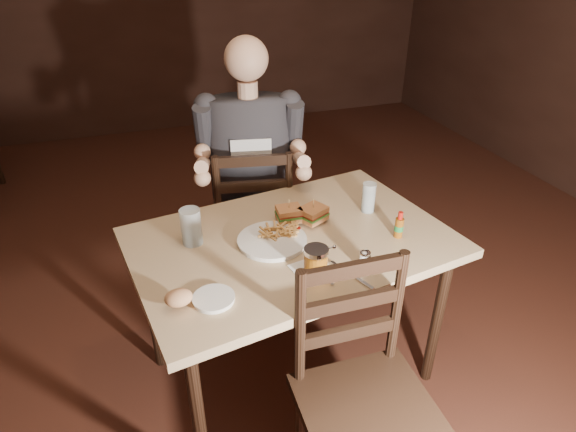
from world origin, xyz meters
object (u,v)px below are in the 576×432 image
object	(u,v)px
chair_near	(369,412)
main_table	(292,253)
glass_left	(191,227)
hot_sauce	(399,225)
side_plate	(214,299)
chair_far	(253,219)
diner	(250,138)
glass_right	(369,197)
dinner_plate	(272,242)
syrup_dispenser	(316,262)

from	to	relation	value
chair_near	main_table	bearing A→B (deg)	95.26
glass_left	hot_sauce	bearing A→B (deg)	-15.72
hot_sauce	side_plate	world-z (taller)	hot_sauce
hot_sauce	chair_far	bearing A→B (deg)	116.80
chair_near	diner	xyz separation A→B (m)	(-0.04, 1.30, 0.50)
glass_right	side_plate	distance (m)	0.88
glass_left	hot_sauce	world-z (taller)	glass_left
main_table	diner	size ratio (longest dim) A/B	1.44
main_table	hot_sauce	xyz separation A→B (m)	(0.42, -0.13, 0.13)
chair_far	side_plate	distance (m)	1.09
chair_far	chair_near	xyz separation A→B (m)	(0.03, -1.35, 0.00)
chair_far	hot_sauce	world-z (taller)	chair_far
main_table	chair_far	world-z (taller)	chair_far
main_table	diner	distance (m)	0.70
glass_left	side_plate	distance (m)	0.39
chair_near	side_plate	xyz separation A→B (m)	(-0.42, 0.38, 0.30)
glass_left	main_table	bearing A→B (deg)	-14.42
chair_near	hot_sauce	bearing A→B (deg)	56.40
diner	hot_sauce	distance (m)	0.89
main_table	glass_right	size ratio (longest dim) A/B	10.20
main_table	hot_sauce	size ratio (longest dim) A/B	11.99
chair_near	side_plate	bearing A→B (deg)	139.65
chair_near	glass_right	size ratio (longest dim) A/B	6.99
main_table	glass_left	xyz separation A→B (m)	(-0.39, 0.10, 0.15)
diner	glass_right	bearing A→B (deg)	-41.42
side_plate	main_table	bearing A→B (deg)	36.48
diner	chair_far	bearing A→B (deg)	90.00
chair_near	glass_right	bearing A→B (deg)	66.71
diner	glass_left	xyz separation A→B (m)	(-0.39, -0.54, -0.13)
main_table	dinner_plate	size ratio (longest dim) A/B	5.09
glass_left	side_plate	size ratio (longest dim) A/B	1.07
chair_far	side_plate	xyz separation A→B (m)	(-0.39, -0.97, 0.30)
hot_sauce	side_plate	bearing A→B (deg)	-169.11
glass_right	syrup_dispenser	bearing A→B (deg)	-137.45
chair_far	glass_right	bearing A→B (deg)	135.51
main_table	syrup_dispenser	world-z (taller)	syrup_dispenser
diner	dinner_plate	xyz separation A→B (m)	(-0.09, -0.65, -0.20)
hot_sauce	syrup_dispenser	distance (m)	0.44
main_table	syrup_dispenser	bearing A→B (deg)	-89.70
glass_right	main_table	bearing A→B (deg)	-165.01
syrup_dispenser	chair_near	bearing A→B (deg)	-93.12
glass_right	chair_far	bearing A→B (deg)	124.06
chair_near	diner	bearing A→B (deg)	93.52
chair_far	hot_sauce	bearing A→B (deg)	128.26
dinner_plate	hot_sauce	bearing A→B (deg)	-13.37
chair_near	glass_left	size ratio (longest dim) A/B	6.28
chair_far	glass_right	distance (m)	0.79
chair_near	side_plate	distance (m)	0.64
side_plate	chair_near	bearing A→B (deg)	-42.04
glass_left	side_plate	xyz separation A→B (m)	(0.01, -0.38, -0.07)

